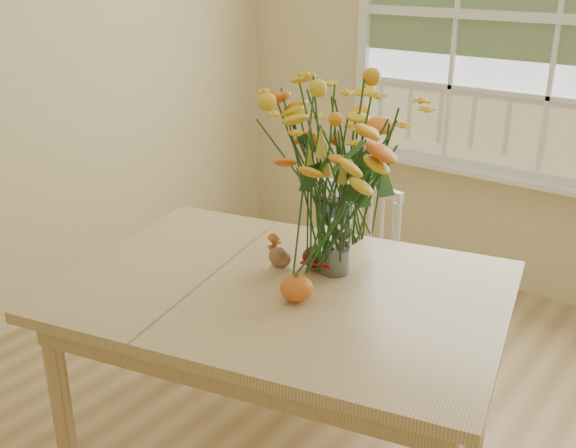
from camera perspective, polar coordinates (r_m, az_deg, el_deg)
The scene contains 8 objects.
wall_back at distance 3.84m, azimuth 21.75°, elevation 12.88°, with size 4.00×0.02×2.70m, color beige.
window at distance 3.78m, azimuth 21.97°, elevation 15.53°, with size 2.42×0.12×1.74m.
dining_table at distance 2.36m, azimuth -0.29°, elevation -7.18°, with size 1.69×1.37×0.79m.
windsor_chair at distance 3.07m, azimuth 5.14°, elevation -4.36°, with size 0.46×0.44×0.89m.
flower_vase at distance 2.29m, azimuth 4.17°, elevation 4.81°, with size 0.54×0.54×0.65m.
pumpkin at distance 2.20m, azimuth 0.72°, elevation -5.55°, with size 0.11×0.11×0.09m, color #CD5318.
turkey_figurine at distance 2.42m, azimuth -0.70°, elevation -2.84°, with size 0.10×0.08×0.11m.
dark_gourd at distance 2.43m, azimuth 2.24°, elevation -2.91°, with size 0.13×0.09×0.08m.
Camera 1 is at (1.02, -1.41, 1.85)m, focal length 42.00 mm.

